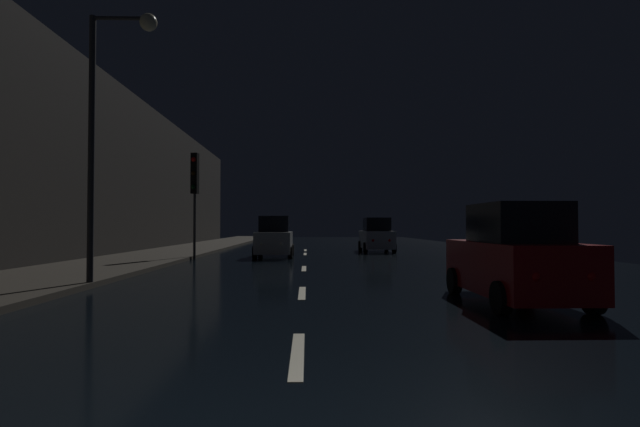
{
  "coord_description": "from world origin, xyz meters",
  "views": [
    {
      "loc": [
        0.12,
        -3.04,
        1.56
      ],
      "look_at": [
        0.74,
        20.97,
        2.17
      ],
      "focal_mm": 27.74,
      "sensor_mm": 36.0,
      "label": 1
    }
  ],
  "objects": [
    {
      "name": "ground",
      "position": [
        0.0,
        24.5,
        -0.01
      ],
      "size": [
        27.26,
        84.0,
        0.02
      ],
      "primitive_type": "cube",
      "color": "black"
    },
    {
      "name": "car_approaching_headlights",
      "position": [
        -1.54,
        22.0,
        0.94
      ],
      "size": [
        1.89,
        4.09,
        2.06
      ],
      "rotation": [
        0.0,
        0.0,
        -1.57
      ],
      "color": "silver",
      "rests_on": "ground"
    },
    {
      "name": "traffic_light_far_left",
      "position": [
        -5.13,
        20.07,
        3.62
      ],
      "size": [
        0.34,
        0.47,
        4.97
      ],
      "rotation": [
        0.0,
        0.0,
        -1.69
      ],
      "color": "#38383A",
      "rests_on": "ground"
    },
    {
      "name": "streetlamp_overhead",
      "position": [
        -4.86,
        9.51,
        4.64
      ],
      "size": [
        1.7,
        0.44,
        6.97
      ],
      "color": "#2D2D30",
      "rests_on": "ground"
    },
    {
      "name": "lane_centerline",
      "position": [
        0.0,
        15.91,
        0.01
      ],
      "size": [
        0.16,
        27.86,
        0.01
      ],
      "color": "beige",
      "rests_on": "ground"
    },
    {
      "name": "building_facade_left",
      "position": [
        -10.03,
        21.0,
        4.51
      ],
      "size": [
        0.8,
        63.0,
        9.01
      ],
      "primitive_type": "cube",
      "color": "#2D2B28",
      "rests_on": "ground"
    },
    {
      "name": "sidewalk_left",
      "position": [
        -7.43,
        24.5,
        0.07
      ],
      "size": [
        4.4,
        84.0,
        0.15
      ],
      "primitive_type": "cube",
      "color": "#38332B",
      "rests_on": "ground"
    },
    {
      "name": "car_parked_right_near",
      "position": [
        4.33,
        6.89,
        0.92
      ],
      "size": [
        1.85,
        4.0,
        2.02
      ],
      "rotation": [
        0.0,
        0.0,
        1.57
      ],
      "color": "maroon",
      "rests_on": "ground"
    },
    {
      "name": "car_parked_right_far",
      "position": [
        4.33,
        26.92,
        0.94
      ],
      "size": [
        1.89,
        4.09,
        2.06
      ],
      "rotation": [
        0.0,
        0.0,
        1.57
      ],
      "color": "#A5A8AD",
      "rests_on": "ground"
    }
  ]
}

